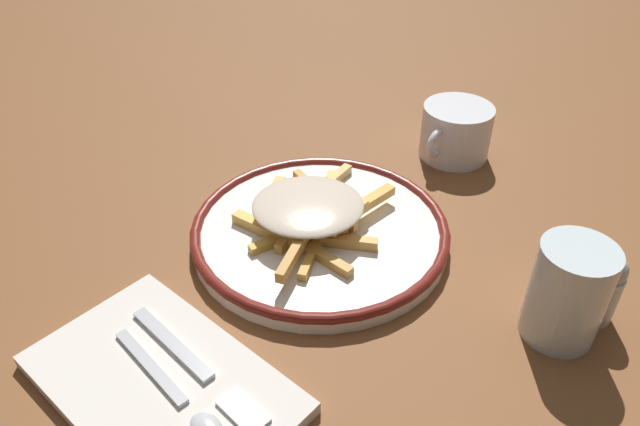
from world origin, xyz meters
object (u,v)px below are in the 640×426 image
fries_heap (311,212)px  fork (195,365)px  water_glass (567,293)px  spoon (183,402)px  coffee_mug (455,132)px  salt_shaker (603,287)px  napkin (162,384)px  plate (320,231)px

fries_heap → fork: bearing=13.8°
fries_heap → water_glass: bearing=99.6°
water_glass → spoon: bearing=-34.0°
coffee_mug → salt_shaker: 0.31m
fork → napkin: bearing=-24.2°
water_glass → coffee_mug: bearing=-132.3°
plate → napkin: bearing=7.1°
plate → napkin: (0.24, 0.03, -0.01)m
plate → fries_heap: (0.00, -0.01, 0.02)m
fries_heap → spoon: 0.25m
water_glass → salt_shaker: bearing=155.0°
napkin → water_glass: bearing=141.1°
plate → spoon: 0.25m
fork → coffee_mug: bearing=-177.1°
plate → fork: bearing=11.2°
plate → spoon: bearing=14.8°
plate → fork: size_ratio=1.63×
plate → coffee_mug: 0.26m
fork → water_glass: size_ratio=1.77×
plate → coffee_mug: bearing=176.0°
plate → fork: plate is taller
coffee_mug → fork: bearing=2.9°
spoon → salt_shaker: salt_shaker is taller
spoon → salt_shaker: size_ratio=1.99×
water_glass → salt_shaker: (-0.04, 0.02, -0.01)m
fries_heap → water_glass: water_glass is taller
fork → coffee_mug: 0.47m
napkin → coffee_mug: size_ratio=1.99×
plate → salt_shaker: bearing=106.6°
water_glass → salt_shaker: 0.05m
fries_heap → fork: size_ratio=1.23×
spoon → water_glass: bearing=146.0°
fries_heap → water_glass: (-0.04, 0.27, 0.01)m
spoon → water_glass: size_ratio=1.53×
plate → salt_shaker: (-0.08, 0.28, 0.03)m
spoon → salt_shaker: bearing=147.1°
plate → fork: 0.22m
fries_heap → spoon: bearing=17.1°
spoon → coffee_mug: coffee_mug is taller
fork → coffee_mug: (-0.47, -0.02, 0.02)m
coffee_mug → spoon: bearing=5.3°
spoon → salt_shaker: (-0.33, 0.21, 0.02)m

